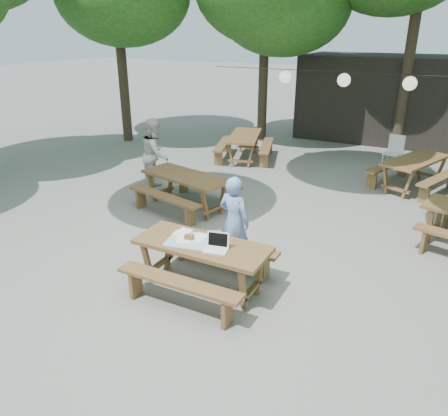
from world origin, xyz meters
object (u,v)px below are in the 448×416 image
object	(u,v)px
picnic_table_nw	(186,191)
second_person	(156,154)
main_picnic_table	(202,265)
plastic_chair	(392,158)
woman	(234,221)

from	to	relation	value
picnic_table_nw	second_person	bearing A→B (deg)	163.68
main_picnic_table	plastic_chair	xyz separation A→B (m)	(1.63, 7.80, -0.13)
woman	second_person	distance (m)	4.09
main_picnic_table	plastic_chair	size ratio (longest dim) A/B	2.22
main_picnic_table	second_person	xyz separation A→B (m)	(-3.21, 3.33, 0.47)
woman	plastic_chair	world-z (taller)	woman
main_picnic_table	woman	size ratio (longest dim) A/B	1.32
woman	second_person	xyz separation A→B (m)	(-3.29, 2.42, 0.10)
main_picnic_table	second_person	distance (m)	4.65
main_picnic_table	picnic_table_nw	world-z (taller)	same
main_picnic_table	plastic_chair	world-z (taller)	plastic_chair
picnic_table_nw	plastic_chair	xyz separation A→B (m)	(3.54, 5.21, -0.13)
main_picnic_table	second_person	size ratio (longest dim) A/B	1.17
woman	plastic_chair	size ratio (longest dim) A/B	1.69
woman	second_person	size ratio (longest dim) A/B	0.88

